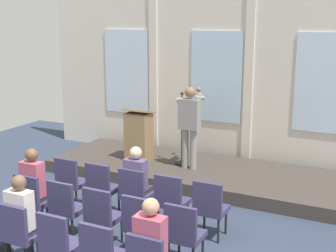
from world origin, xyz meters
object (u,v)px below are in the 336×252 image
object	(u,v)px
chair_r1_c0	(32,198)
audience_r1_c0	(35,184)
audience_r2_c4	(152,246)
chair_r0_c2	(135,192)
chair_r1_c3	(141,222)
lectern	(139,135)
chair_r2_c2	(59,242)
chair_r0_c1	(102,185)
mic_stand	(182,149)
chair_r1_c4	(184,231)
chair_r0_c4	(210,206)
chair_r2_c1	(20,231)
chair_r1_c2	(102,213)
chair_r1_c1	(66,205)
chair_r0_c3	(171,198)
speaker	(190,122)
chair_r0_c0	(71,179)
audience_r0_c2	(137,179)
audience_r2_c1	(23,216)

from	to	relation	value
chair_r1_c0	audience_r1_c0	size ratio (longest dim) A/B	0.70
audience_r1_c0	audience_r2_c4	xyz separation A→B (m)	(2.62, -0.96, 0.00)
chair_r0_c2	chair_r1_c3	size ratio (longest dim) A/B	1.00
lectern	chair_r2_c2	xyz separation A→B (m)	(1.23, -4.21, -0.28)
chair_r0_c2	chair_r2_c2	distance (m)	1.92
chair_r2_c2	chair_r0_c1	bearing A→B (deg)	108.83
mic_stand	chair_r2_c2	world-z (taller)	mic_stand
audience_r2_c4	chair_r1_c4	bearing A→B (deg)	90.00
chair_r0_c4	audience_r2_c4	size ratio (longest dim) A/B	0.70
audience_r1_c0	chair_r1_c3	xyz separation A→B (m)	(1.96, -0.08, -0.21)
chair_r1_c0	chair_r2_c1	xyz separation A→B (m)	(0.65, -0.96, 0.00)
chair_r1_c2	chair_r0_c2	bearing A→B (deg)	90.00
chair_r2_c1	chair_r2_c2	size ratio (longest dim) A/B	1.00
chair_r1_c1	chair_r1_c3	size ratio (longest dim) A/B	1.00
chair_r1_c0	chair_r0_c3	bearing A→B (deg)	26.05
chair_r0_c2	chair_r1_c2	size ratio (longest dim) A/B	1.00
speaker	chair_r0_c0	distance (m)	2.70
chair_r0_c1	chair_r2_c1	distance (m)	1.92
audience_r0_c2	chair_r1_c1	xyz separation A→B (m)	(-0.65, -1.04, -0.18)
lectern	chair_r1_c1	world-z (taller)	lectern
chair_r0_c3	mic_stand	bearing A→B (deg)	110.91
mic_stand	chair_r1_c1	world-z (taller)	mic_stand
chair_r1_c2	chair_r1_c4	distance (m)	1.31
chair_r0_c3	chair_r1_c4	distance (m)	1.16
speaker	audience_r2_c1	distance (m)	4.18
chair_r1_c3	audience_r2_c4	bearing A→B (deg)	-53.35
chair_r0_c1	chair_r1_c1	distance (m)	0.96
mic_stand	lectern	world-z (taller)	mic_stand
lectern	chair_r2_c1	size ratio (longest dim) A/B	1.23
chair_r0_c4	chair_r1_c1	size ratio (longest dim) A/B	1.00
speaker	chair_r1_c3	xyz separation A→B (m)	(0.68, -3.22, -0.71)
chair_r1_c0	chair_r1_c1	world-z (taller)	same
chair_r0_c1	audience_r0_c2	size ratio (longest dim) A/B	0.73
chair_r0_c0	chair_r1_c1	size ratio (longest dim) A/B	1.00
speaker	audience_r1_c0	bearing A→B (deg)	-112.29
chair_r0_c0	chair_r1_c4	world-z (taller)	same
audience_r1_c0	chair_r1_c1	size ratio (longest dim) A/B	1.42
chair_r0_c1	audience_r0_c2	xyz separation A→B (m)	(0.65, 0.08, 0.18)
chair_r0_c1	chair_r2_c1	bearing A→B (deg)	-90.00
chair_r2_c2	chair_r0_c4	bearing A→B (deg)	55.71
mic_stand	chair_r0_c3	size ratio (longest dim) A/B	1.65
chair_r0_c0	chair_r0_c2	xyz separation A→B (m)	(1.31, 0.00, 0.00)
chair_r1_c4	audience_r2_c4	distance (m)	0.90
speaker	chair_r0_c0	xyz separation A→B (m)	(-1.29, -2.26, -0.71)
chair_r0_c1	audience_r0_c2	distance (m)	0.68
speaker	chair_r0_c0	world-z (taller)	speaker
chair_r1_c3	chair_r2_c2	xyz separation A→B (m)	(-0.65, -0.96, 0.00)
chair_r0_c0	chair_r1_c4	distance (m)	2.79
chair_r2_c1	chair_r0_c0	bearing A→B (deg)	108.83
chair_r0_c1	chair_r0_c3	world-z (taller)	same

